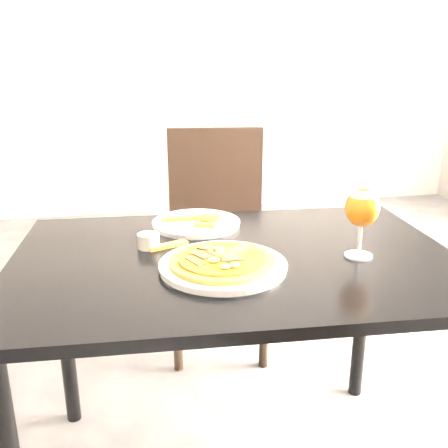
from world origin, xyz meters
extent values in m
cube|color=beige|center=(0.00, 3.00, 1.40)|extent=(5.00, 0.04, 2.80)
cube|color=black|center=(-0.23, 0.02, 0.73)|extent=(1.25, 0.88, 0.03)
cylinder|color=black|center=(-0.74, 0.40, 0.36)|extent=(0.05, 0.05, 0.72)
cylinder|color=black|center=(0.34, 0.32, 0.36)|extent=(0.05, 0.05, 0.72)
cube|color=black|center=(-0.12, 0.78, 0.48)|extent=(0.50, 0.50, 0.04)
cylinder|color=black|center=(-0.33, 0.62, 0.23)|extent=(0.04, 0.04, 0.46)
cylinder|color=black|center=(0.03, 0.57, 0.23)|extent=(0.04, 0.04, 0.46)
cylinder|color=black|center=(-0.28, 0.98, 0.23)|extent=(0.04, 0.04, 0.46)
cylinder|color=black|center=(0.08, 0.93, 0.23)|extent=(0.04, 0.04, 0.46)
cube|color=black|center=(-0.10, 0.98, 0.75)|extent=(0.43, 0.09, 0.45)
cylinder|color=white|center=(-0.28, -0.06, 0.76)|extent=(0.38, 0.38, 0.02)
cylinder|color=brown|center=(-0.28, -0.07, 0.77)|extent=(0.27, 0.27, 0.01)
cylinder|color=#B1330E|center=(-0.28, -0.07, 0.78)|extent=(0.22, 0.22, 0.01)
cube|color=#48351F|center=(-0.25, -0.07, 0.79)|extent=(0.05, 0.03, 0.00)
cube|color=#48351F|center=(-0.27, -0.02, 0.79)|extent=(0.04, 0.06, 0.00)
cube|color=#48351F|center=(-0.33, -0.03, 0.79)|extent=(0.06, 0.05, 0.00)
cube|color=#48351F|center=(-0.30, -0.09, 0.79)|extent=(0.06, 0.05, 0.00)
cube|color=#48351F|center=(-0.27, -0.12, 0.79)|extent=(0.04, 0.06, 0.00)
ellipsoid|color=#F4CF4F|center=(-0.26, -0.06, 0.79)|extent=(0.02, 0.02, 0.01)
ellipsoid|color=#F4CF4F|center=(-0.26, -0.01, 0.79)|extent=(0.02, 0.02, 0.01)
ellipsoid|color=#F4CF4F|center=(-0.29, -0.05, 0.79)|extent=(0.02, 0.02, 0.01)
ellipsoid|color=#F4CF4F|center=(-0.34, -0.05, 0.79)|extent=(0.02, 0.02, 0.01)
ellipsoid|color=#F4CF4F|center=(-0.30, -0.08, 0.79)|extent=(0.02, 0.02, 0.01)
ellipsoid|color=#F4CF4F|center=(-0.30, -0.13, 0.79)|extent=(0.02, 0.02, 0.01)
ellipsoid|color=#F4CF4F|center=(-0.27, -0.09, 0.79)|extent=(0.02, 0.02, 0.01)
ellipsoid|color=#F4CF4F|center=(-0.22, -0.09, 0.79)|extent=(0.02, 0.02, 0.01)
cube|color=#134A0D|center=(-0.28, -0.06, 0.79)|extent=(0.01, 0.02, 0.00)
cube|color=#134A0D|center=(-0.29, -0.03, 0.79)|extent=(0.01, 0.02, 0.00)
cube|color=#134A0D|center=(-0.34, -0.02, 0.79)|extent=(0.02, 0.01, 0.00)
cube|color=#134A0D|center=(-0.31, -0.07, 0.79)|extent=(0.02, 0.00, 0.00)
cube|color=#134A0D|center=(-0.33, -0.10, 0.79)|extent=(0.02, 0.01, 0.00)
cube|color=#134A0D|center=(-0.29, -0.08, 0.79)|extent=(0.01, 0.02, 0.00)
cube|color=#134A0D|center=(-0.27, -0.11, 0.79)|extent=(0.01, 0.02, 0.00)
cube|color=#134A0D|center=(-0.23, -0.11, 0.79)|extent=(0.02, 0.01, 0.00)
cube|color=#134A0D|center=(-0.25, -0.07, 0.79)|extent=(0.02, 0.00, 0.00)
cube|color=#134A0D|center=(-0.23, -0.04, 0.79)|extent=(0.02, 0.01, 0.00)
cube|color=brown|center=(-0.25, -0.04, 0.79)|extent=(0.12, 0.09, 0.01)
cylinder|color=white|center=(-0.29, 0.30, 0.76)|extent=(0.35, 0.35, 0.01)
cube|color=brown|center=(-0.33, 0.32, 0.77)|extent=(0.13, 0.03, 0.01)
cube|color=brown|center=(-0.25, 0.27, 0.77)|extent=(0.11, 0.13, 0.01)
cylinder|color=#B1330E|center=(-0.25, 0.27, 0.78)|extent=(0.06, 0.06, 0.00)
cube|color=brown|center=(-0.40, 0.12, 0.75)|extent=(0.12, 0.07, 0.01)
cylinder|color=beige|center=(-0.45, 0.12, 0.77)|extent=(0.06, 0.06, 0.04)
cylinder|color=gold|center=(-0.45, 0.12, 0.79)|extent=(0.05, 0.05, 0.01)
cylinder|color=silver|center=(0.10, -0.06, 0.75)|extent=(0.08, 0.08, 0.01)
cylinder|color=silver|center=(0.10, -0.06, 0.80)|extent=(0.01, 0.01, 0.08)
ellipsoid|color=#8E4B0D|center=(0.10, -0.06, 0.89)|extent=(0.09, 0.09, 0.10)
cylinder|color=white|center=(0.10, -0.06, 0.93)|extent=(0.07, 0.07, 0.02)
camera|label=1|loc=(-0.51, -1.20, 1.25)|focal=40.00mm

